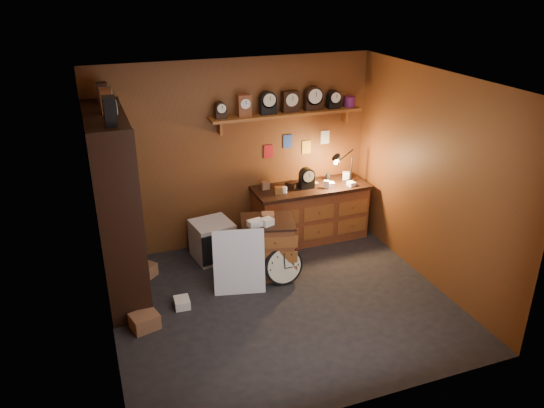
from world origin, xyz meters
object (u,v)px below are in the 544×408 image
at_px(shelving_unit, 112,200).
at_px(workbench, 310,210).
at_px(big_round_clock, 283,266).
at_px(low_cabinet, 268,245).

bearing_deg(shelving_unit, workbench, 9.94).
height_order(shelving_unit, big_round_clock, shelving_unit).
xyz_separation_m(low_cabinet, big_round_clock, (0.11, -0.30, -0.17)).
bearing_deg(big_round_clock, shelving_unit, 164.30).
distance_m(workbench, big_round_clock, 1.37).
bearing_deg(workbench, shelving_unit, -170.06).
bearing_deg(workbench, big_round_clock, -128.79).
relative_size(shelving_unit, workbench, 1.50).
bearing_deg(workbench, low_cabinet, -141.64).
relative_size(low_cabinet, big_round_clock, 1.69).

